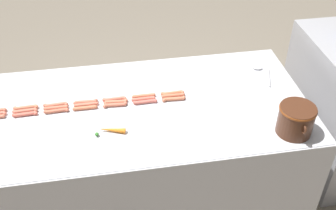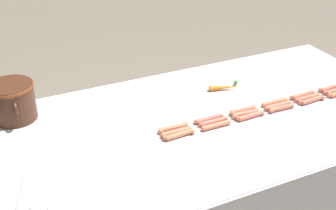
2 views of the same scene
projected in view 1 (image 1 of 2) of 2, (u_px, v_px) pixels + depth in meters
The scene contains 23 objects.
ground_plane at pixel (147, 197), 3.16m from camera, with size 20.00×20.00×0.00m, color #756B5B.
griddle_counter at pixel (145, 156), 2.88m from camera, with size 1.06×2.09×0.89m.
hot_dog_1 at pixel (26, 108), 2.58m from camera, with size 0.03×0.15×0.02m.
hot_dog_2 at pixel (56, 105), 2.60m from camera, with size 0.03×0.15×0.02m.
hot_dog_3 at pixel (86, 102), 2.62m from camera, with size 0.03×0.15×0.02m.
hot_dog_4 at pixel (114, 99), 2.64m from camera, with size 0.03×0.15×0.02m.
hot_dog_5 at pixel (144, 96), 2.67m from camera, with size 0.02×0.15×0.02m.
hot_dog_6 at pixel (172, 93), 2.69m from camera, with size 0.03×0.15×0.02m.
hot_dog_8 at pixel (25, 111), 2.55m from camera, with size 0.03×0.15×0.02m.
hot_dog_9 at pixel (56, 108), 2.57m from camera, with size 0.03×0.15×0.02m.
hot_dog_10 at pixel (86, 105), 2.60m from camera, with size 0.02×0.15×0.02m.
hot_dog_11 at pixel (116, 102), 2.62m from camera, with size 0.03×0.15×0.02m.
hot_dog_12 at pixel (143, 99), 2.64m from camera, with size 0.03×0.15×0.02m.
hot_dog_13 at pixel (173, 96), 2.67m from camera, with size 0.03×0.15×0.02m.
hot_dog_15 at pixel (25, 114), 2.53m from camera, with size 0.03×0.15×0.02m.
hot_dog_16 at pixel (56, 111), 2.55m from camera, with size 0.03×0.15×0.02m.
hot_dog_17 at pixel (85, 108), 2.57m from camera, with size 0.02×0.15×0.02m.
hot_dog_18 at pixel (115, 105), 2.60m from camera, with size 0.03×0.15×0.02m.
hot_dog_19 at pixel (145, 102), 2.62m from camera, with size 0.03×0.15×0.02m.
hot_dog_20 at pixel (174, 99), 2.65m from camera, with size 0.03×0.15×0.02m.
bean_pot at pixel (296, 118), 2.36m from camera, with size 0.26×0.21×0.18m.
serving_spoon at pixel (261, 71), 2.90m from camera, with size 0.27×0.12×0.02m.
carrot at pixel (110, 130), 2.41m from camera, with size 0.08×0.18×0.03m.
Camera 1 is at (2.03, -0.18, 2.52)m, focal length 44.47 mm.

